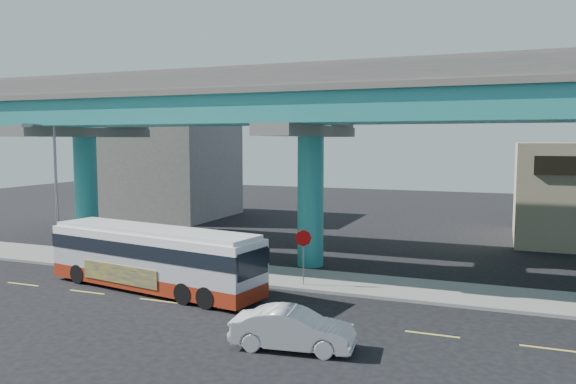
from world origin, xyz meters
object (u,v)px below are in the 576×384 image
at_px(transit_bus, 153,256).
at_px(sedan, 293,329).
at_px(parked_car, 139,249).
at_px(street_lamp, 48,172).
at_px(stop_sign, 303,245).

xyz_separation_m(transit_bus, sedan, (8.99, -4.79, -0.95)).
bearing_deg(parked_car, street_lamp, 132.29).
bearing_deg(street_lamp, parked_car, 27.31).
xyz_separation_m(sedan, parked_car, (-13.06, 9.23, 0.16)).
relative_size(transit_bus, parked_car, 2.67).
xyz_separation_m(transit_bus, stop_sign, (6.61, 2.92, 0.47)).
height_order(transit_bus, parked_car, transit_bus).
bearing_deg(sedan, street_lamp, 61.27).
distance_m(sedan, parked_car, 15.99).
xyz_separation_m(transit_bus, parked_car, (-4.07, 4.44, -0.78)).
bearing_deg(transit_bus, stop_sign, 33.80).
relative_size(transit_bus, street_lamp, 1.48).
distance_m(parked_car, street_lamp, 6.70).
distance_m(transit_bus, parked_car, 6.07).
distance_m(parked_car, stop_sign, 10.86).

